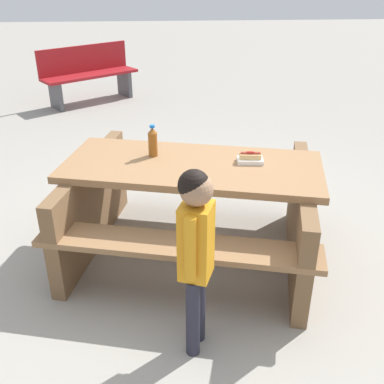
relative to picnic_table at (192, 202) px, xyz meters
name	(u,v)px	position (x,y,z in m)	size (l,w,h in m)	color
ground_plane	(192,252)	(0.00, 0.00, -0.44)	(30.00, 30.00, 0.00)	gray
picnic_table	(192,202)	(0.00, 0.00, 0.00)	(2.08, 1.78, 0.75)	olive
soda_bottle	(153,142)	(-0.27, 0.16, 0.41)	(0.07, 0.07, 0.23)	brown
hotdog_tray	(250,158)	(0.41, -0.01, 0.34)	(0.19, 0.13, 0.08)	white
child_in_coat	(196,242)	(-0.04, -0.95, 0.28)	(0.21, 0.26, 1.13)	#262633
park_bench_near	(88,73)	(-1.33, 4.31, 0.00)	(1.45, 1.20, 0.85)	maroon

